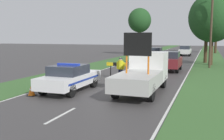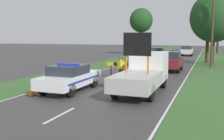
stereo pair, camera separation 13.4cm
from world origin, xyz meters
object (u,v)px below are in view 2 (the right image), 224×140
police_officer (121,67)px  queued_car_van_white (187,51)px  queued_car_sedan_silver (157,53)px  roadside_tree_mid_right (141,21)px  pedestrian_civilian (132,68)px  roadside_tree_mid_left (209,19)px  queued_car_wagon_maroon (170,61)px  queued_car_hatch_blue (144,57)px  traffic_cone_near_police (157,77)px  road_barrier (127,66)px  traffic_cone_centre_front (31,90)px  roadside_tree_near_left (219,18)px  work_truck (144,73)px  roadside_tree_near_right (214,18)px  utility_pole (213,23)px  police_car (70,77)px

police_officer → queued_car_van_white: 26.52m
queued_car_sedan_silver → queued_car_van_white: bearing=-118.5°
roadside_tree_mid_right → pedestrian_civilian: bearing=-77.0°
roadside_tree_mid_left → queued_car_wagon_maroon: bearing=-108.8°
pedestrian_civilian → queued_car_sedan_silver: pedestrian_civilian is taller
roadside_tree_mid_left → roadside_tree_mid_right: bearing=135.8°
queued_car_hatch_blue → roadside_tree_mid_right: roadside_tree_mid_right is taller
traffic_cone_near_police → road_barrier: bearing=167.4°
traffic_cone_centre_front → roadside_tree_near_left: roadside_tree_near_left is taller
work_truck → roadside_tree_mid_right: (-7.35, 28.13, 4.58)m
queued_car_sedan_silver → roadside_tree_near_right: bearing=134.9°
traffic_cone_near_police → utility_pole: (3.42, 9.39, 3.96)m
police_officer → queued_car_hatch_blue: (-1.50, 12.68, -0.21)m
road_barrier → traffic_cone_near_police: bearing=-14.7°
queued_car_sedan_silver → roadside_tree_near_right: (7.28, -7.30, 4.22)m
queued_car_wagon_maroon → roadside_tree_near_left: roadside_tree_near_left is taller
traffic_cone_centre_front → queued_car_van_white: (5.05, 32.51, 0.54)m
queued_car_hatch_blue → queued_car_wagon_maroon: bearing=122.0°
queued_car_hatch_blue → roadside_tree_mid_right: 13.88m
queued_car_hatch_blue → roadside_tree_near_left: (8.44, 21.94, 5.61)m
queued_car_van_white → road_barrier: bearing=85.4°
traffic_cone_centre_front → roadside_tree_near_left: bearing=76.5°
queued_car_wagon_maroon → queued_car_van_white: size_ratio=0.94×
work_truck → roadside_tree_mid_right: bearing=-74.1°
work_truck → roadside_tree_mid_left: (3.07, 18.00, 3.96)m
roadside_tree_near_right → road_barrier: bearing=-116.3°
roadside_tree_near_left → roadside_tree_mid_left: roadside_tree_near_left is taller
roadside_tree_near_right → work_truck: bearing=-103.1°
roadside_tree_near_left → queued_car_hatch_blue: bearing=-111.0°
queued_car_wagon_maroon → queued_car_sedan_silver: bearing=-74.4°
roadside_tree_near_left → utility_pole: roadside_tree_near_left is taller
roadside_tree_near_left → roadside_tree_mid_right: 15.26m
police_car → road_barrier: size_ratio=1.48×
road_barrier → traffic_cone_near_police: (2.26, -0.50, -0.65)m
pedestrian_civilian → queued_car_van_white: queued_car_van_white is taller
queued_car_sedan_silver → roadside_tree_mid_right: roadside_tree_mid_right is taller
road_barrier → police_officer: bearing=-103.0°
work_truck → queued_car_wagon_maroon: 9.32m
pedestrian_civilian → roadside_tree_near_right: size_ratio=0.21×
road_barrier → utility_pole: utility_pole is taller
queued_car_sedan_silver → road_barrier: bearing=94.5°
traffic_cone_near_police → queued_car_van_white: queued_car_van_white is taller
road_barrier → queued_car_van_white: bearing=83.3°
roadside_tree_mid_left → roadside_tree_mid_right: (-10.42, 10.12, 0.62)m
police_car → utility_pole: bearing=64.7°
traffic_cone_centre_front → roadside_tree_mid_left: 23.16m
road_barrier → queued_car_wagon_maroon: 5.95m
police_car → traffic_cone_near_police: bearing=52.1°
police_officer → pedestrian_civilian: bearing=179.7°
traffic_cone_centre_front → queued_car_hatch_blue: bearing=85.9°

